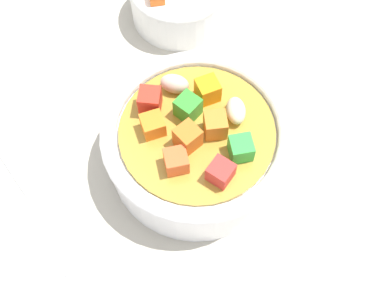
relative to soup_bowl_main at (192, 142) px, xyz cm
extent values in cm
cube|color=#BAB2A0|center=(-0.01, 0.01, -4.29)|extent=(140.00, 140.00, 2.00)
cylinder|color=white|center=(-0.01, 0.01, -0.85)|extent=(15.36, 15.36, 4.88)
torus|color=white|center=(-0.01, 0.01, 2.00)|extent=(15.79, 15.79, 1.36)
cylinder|color=#AB8A32|center=(-0.01, 0.01, 1.79)|extent=(12.78, 12.78, 0.40)
cube|color=green|center=(0.77, -1.60, 2.96)|extent=(2.45, 2.45, 1.95)
cube|color=orange|center=(-0.81, -3.28, 2.97)|extent=(2.30, 2.30, 1.97)
ellipsoid|color=beige|center=(-3.10, -1.49, 2.78)|extent=(1.82, 2.59, 1.58)
cube|color=red|center=(-1.84, 3.98, 2.83)|extent=(2.41, 2.41, 1.68)
cube|color=orange|center=(-1.44, 0.17, 2.99)|extent=(1.97, 1.97, 2.00)
cube|color=red|center=(3.86, -2.11, 3.03)|extent=(1.88, 1.88, 2.09)
cube|color=#E55A2B|center=(1.54, 3.13, 2.85)|extent=(2.11, 2.11, 1.71)
cube|color=orange|center=(0.71, 1.19, 3.03)|extent=(2.46, 2.46, 2.08)
ellipsoid|color=beige|center=(1.94, -3.96, 2.80)|extent=(2.74, 2.10, 1.63)
cube|color=orange|center=(3.52, 0.30, 2.80)|extent=(2.24, 2.24, 1.63)
cube|color=green|center=(-3.42, 1.97, 2.88)|extent=(2.07, 2.07, 1.78)
ellipsoid|color=silver|center=(9.94, 9.59, -2.81)|extent=(3.97, 4.10, 0.96)
cylinder|color=white|center=(2.19, -17.00, -1.28)|extent=(9.78, 9.78, 4.01)
camera|label=1|loc=(-0.42, 18.56, 35.76)|focal=44.65mm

